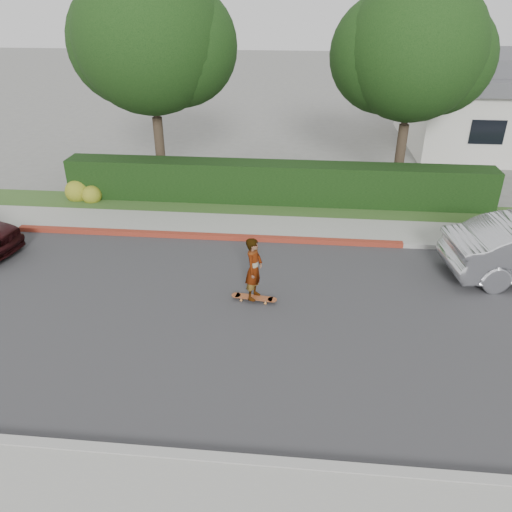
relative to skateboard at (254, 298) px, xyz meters
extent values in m
plane|color=slate|center=(3.14, -0.73, -0.10)|extent=(120.00, 120.00, 0.00)
cube|color=#2D2D30|center=(3.14, -0.73, -0.10)|extent=(60.00, 8.00, 0.01)
cube|color=#9E9E99|center=(3.14, -4.83, -0.03)|extent=(60.00, 0.20, 0.15)
cube|color=#9E9E99|center=(3.14, 3.37, -0.03)|extent=(60.00, 0.20, 0.15)
cube|color=maroon|center=(-1.86, 3.37, -0.02)|extent=(12.00, 0.21, 0.15)
cube|color=gray|center=(3.14, 4.27, -0.04)|extent=(60.00, 1.60, 0.12)
cube|color=#2D4C1E|center=(3.14, 5.87, -0.05)|extent=(60.00, 1.60, 0.10)
cube|color=black|center=(0.14, 6.47, 0.65)|extent=(15.00, 1.00, 1.50)
sphere|color=#2D4C19|center=(-7.06, 6.07, 0.25)|extent=(0.90, 0.90, 0.90)
sphere|color=#2D4C19|center=(-6.46, 5.87, 0.20)|extent=(0.70, 0.70, 0.70)
cylinder|color=#33261C|center=(-4.36, 7.77, 1.25)|extent=(0.36, 0.36, 2.70)
cylinder|color=#33261C|center=(-4.36, 7.77, 3.27)|extent=(0.24, 0.24, 2.25)
sphere|color=black|center=(-4.36, 7.77, 5.30)|extent=(5.20, 5.20, 5.20)
sphere|color=black|center=(-5.16, 8.17, 5.10)|extent=(4.42, 4.42, 4.42)
sphere|color=black|center=(-3.46, 8.07, 5.00)|extent=(4.16, 4.16, 4.16)
cylinder|color=#33261C|center=(4.64, 8.27, 1.16)|extent=(0.36, 0.36, 2.52)
cylinder|color=#33261C|center=(4.64, 8.27, 3.05)|extent=(0.24, 0.24, 2.10)
sphere|color=black|center=(4.64, 8.27, 4.94)|extent=(4.80, 4.80, 4.80)
sphere|color=black|center=(3.84, 8.67, 4.74)|extent=(4.08, 4.08, 4.08)
sphere|color=black|center=(5.54, 8.57, 4.64)|extent=(3.84, 3.84, 3.84)
cube|color=black|center=(8.64, 11.25, 1.50)|extent=(1.40, 0.06, 1.00)
cylinder|color=#CB7D37|center=(-0.32, -0.05, -0.06)|extent=(0.07, 0.04, 0.06)
cylinder|color=#CB7D37|center=(-0.29, 0.12, -0.06)|extent=(0.07, 0.04, 0.06)
cylinder|color=#CB7D37|center=(0.29, -0.12, -0.06)|extent=(0.07, 0.04, 0.06)
cylinder|color=#CB7D37|center=(0.32, 0.05, -0.06)|extent=(0.07, 0.04, 0.06)
cube|color=silver|center=(-0.30, 0.04, -0.02)|extent=(0.07, 0.19, 0.03)
cube|color=silver|center=(0.30, -0.04, -0.02)|extent=(0.07, 0.19, 0.03)
cube|color=brown|center=(0.00, 0.00, 0.01)|extent=(0.94, 0.34, 0.02)
cylinder|color=brown|center=(-0.46, 0.06, 0.01)|extent=(0.25, 0.25, 0.02)
cylinder|color=brown|center=(0.46, -0.06, 0.01)|extent=(0.25, 0.25, 0.02)
imported|color=white|center=(0.00, 0.00, 0.82)|extent=(0.52, 0.66, 1.60)
camera|label=1|loc=(1.06, -10.32, 6.68)|focal=35.00mm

